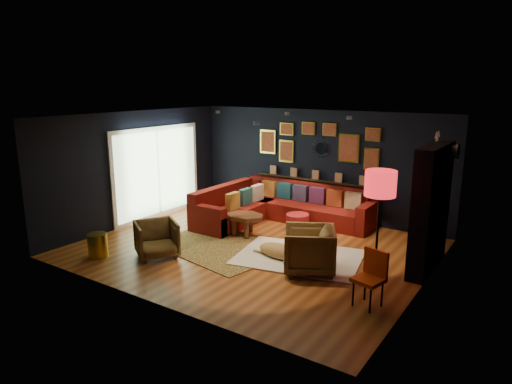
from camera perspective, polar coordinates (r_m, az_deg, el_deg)
The scene contains 20 objects.
floor at distance 9.15m, azimuth -0.30°, elevation -7.04°, with size 6.50×6.50×0.00m, color #9B5624.
room_walls at distance 8.73m, azimuth -0.31°, elevation 2.81°, with size 6.50×6.50×6.50m.
sectional at distance 10.82m, azimuth 2.38°, elevation -2.01°, with size 3.41×2.69×0.86m.
ledge at distance 11.13m, azimuth 7.45°, elevation 1.49°, with size 3.20×0.12×0.04m, color black.
gallery_wall at distance 11.03m, azimuth 7.62°, elevation 6.05°, with size 3.15×0.04×1.02m.
sunburst_mirror at distance 10.99m, azimuth 8.14°, elevation 5.45°, with size 0.47×0.16×0.47m.
fireplace at distance 8.47m, azimuth 20.94°, elevation -2.39°, with size 0.31×1.60×2.20m.
deer_head at distance 8.74m, azimuth 22.55°, elevation 4.85°, with size 0.50×0.28×0.45m.
sliding_door at distance 11.32m, azimuth -12.17°, elevation 2.43°, with size 0.06×2.80×2.20m.
ceiling_spots at distance 9.27m, azimuth 2.49°, elevation 9.45°, with size 3.30×2.50×0.06m.
shag_rug at distance 8.70m, azimuth 5.36°, elevation -8.12°, with size 2.26×1.65×0.03m, color silver.
leopard_rug at distance 9.28m, azimuth -4.60°, elevation -6.75°, with size 2.57×1.84×0.01m, color tan.
coffee_table at distance 9.77m, azimuth -1.45°, elevation -3.33°, with size 0.95×0.76×0.44m.
pouf at distance 10.22m, azimuth 5.21°, elevation -3.69°, with size 0.52×0.52×0.34m, color #A31B1F.
armchair_left at distance 8.82m, azimuth -12.32°, elevation -5.56°, with size 0.74×0.69×0.76m, color #AD8640.
armchair_right at distance 7.99m, azimuth 6.66°, elevation -6.90°, with size 0.85×0.80×0.88m, color #AD8640.
gold_stool at distance 9.16m, azimuth -19.19°, elevation -6.29°, with size 0.36×0.36×0.45m, color gold.
orange_chair at distance 6.97m, azimuth 14.24°, elevation -9.86°, with size 0.48×0.48×0.84m.
floor_lamp at distance 7.60m, azimuth 15.28°, elevation 0.52°, with size 0.51×0.51×1.85m.
dog at distance 8.56m, azimuth 3.03°, elevation -7.06°, with size 1.23×0.60×0.39m, color #A07A47, non-canonical shape.
Camera 1 is at (4.81, -7.10, 3.20)m, focal length 32.00 mm.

